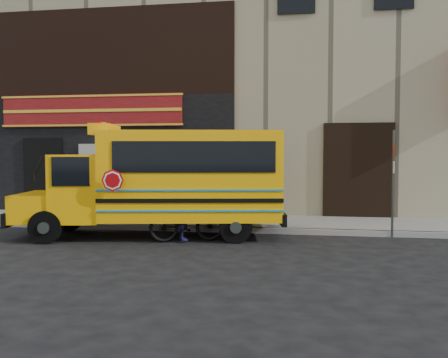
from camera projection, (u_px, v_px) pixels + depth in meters
name	position (u px, v px, depth m)	size (l,w,h in m)	color
ground	(199.00, 250.00, 11.25)	(120.00, 120.00, 0.00)	black
curb	(219.00, 229.00, 13.81)	(40.00, 0.20, 0.15)	gray
sidewalk	(228.00, 222.00, 15.29)	(40.00, 3.00, 0.15)	slate
building	(250.00, 61.00, 21.24)	(20.00, 10.70, 12.00)	tan
school_bus	(166.00, 179.00, 12.99)	(7.17, 3.33, 2.92)	black
sign_pole	(393.00, 178.00, 12.87)	(0.06, 0.24, 2.78)	#383F3A
bicycle	(187.00, 219.00, 12.29)	(0.53, 1.87, 1.12)	black
cyclist	(183.00, 208.00, 12.26)	(0.61, 0.40, 1.68)	black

